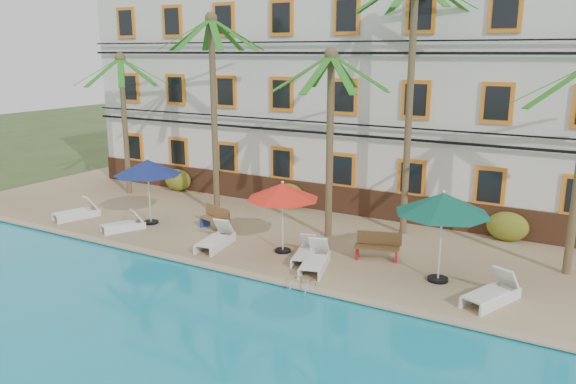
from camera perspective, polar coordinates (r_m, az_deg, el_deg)
The scene contains 24 objects.
ground at distance 19.54m, azimuth -7.06°, elevation -7.21°, with size 100.00×100.00×0.00m, color #384C23.
pool_deck at distance 23.47m, azimuth 0.19°, elevation -3.10°, with size 30.00×12.00×0.25m, color tan.
swimming_pool at distance 15.02m, azimuth -23.64°, elevation -14.80°, with size 26.00×12.00×0.20m, color teal.
pool_coping at distance 18.78m, azimuth -8.72°, elevation -7.25°, with size 30.00×0.35×0.06m, color tan.
hotel_building at distance 26.93m, azimuth 5.47°, elevation 10.44°, with size 25.40×6.44×10.22m.
palm_a at distance 28.20m, azimuth -16.39°, elevation 8.67°, with size 4.34×4.34×6.78m.
palm_b at distance 23.64m, azimuth -7.61°, elevation 10.40°, with size 4.34×4.34×8.36m.
palm_c at distance 20.41m, azimuth 4.31°, elevation 7.64°, with size 4.34×4.34×6.96m.
palm_d at distance 21.12m, azimuth 12.40°, elevation 11.80°, with size 4.34×4.34×9.68m.
shrub_left at distance 28.67m, azimuth -11.14°, elevation 1.21°, with size 1.50×0.90×1.10m, color #275217.
shrub_mid at distance 25.08m, azimuth 0.05°, elevation -0.37°, with size 1.50×0.90×1.10m, color #275217.
shrub_right at distance 22.22m, azimuth 21.40°, elevation -3.28°, with size 1.50×0.90×1.10m, color #275217.
umbrella_blue at distance 23.05m, azimuth -14.08°, elevation 2.43°, with size 2.72×2.72×2.72m.
umbrella_red at distance 19.12m, azimuth -0.55°, elevation 0.05°, with size 2.55×2.55×2.55m.
umbrella_green at distance 17.20m, azimuth 15.47°, elevation -1.16°, with size 2.86×2.86×2.85m.
lounger_a at distance 25.15m, azimuth -20.63°, elevation -1.89°, with size 1.21×1.96×0.87m.
lounger_b at distance 22.91m, azimuth -16.33°, elevation -3.14°, with size 1.25×1.73×0.77m.
lounger_c at distance 20.29m, azimuth -7.34°, elevation -4.76°, with size 0.97×2.02×0.92m.
lounger_d at distance 18.93m, azimuth 1.78°, elevation -6.17°, with size 1.01×1.79×0.80m.
lounger_e at distance 18.18m, azimuth 2.77°, elevation -6.92°, with size 1.18×2.05×0.92m.
lounger_f at distance 16.83m, azimuth 20.03°, elevation -9.58°, with size 1.40×2.07×0.92m.
bench_left at distance 22.14m, azimuth -7.30°, elevation -2.67°, with size 1.57×0.89×0.93m.
bench_right at distance 19.19m, azimuth 9.04°, elevation -5.39°, with size 1.57×0.88×0.93m.
pool_ladder at distance 16.77m, azimuth 1.55°, elevation -9.88°, with size 0.54×0.74×0.74m.
Camera 1 is at (10.96, -14.56, 7.06)m, focal length 35.00 mm.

